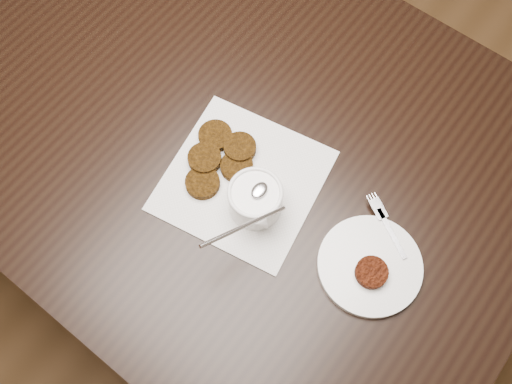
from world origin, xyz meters
TOP-DOWN VIEW (x-y plane):
  - floor at (0.00, 0.00)m, footprint 4.00×4.00m
  - table at (-0.06, 0.07)m, footprint 1.54×0.99m
  - napkin at (0.14, -0.01)m, footprint 0.33×0.33m
  - sauce_ramekin at (0.20, -0.04)m, footprint 0.17×0.17m
  - patty_cluster at (0.08, -0.01)m, footprint 0.28×0.28m
  - plate_with_patty at (0.43, -0.01)m, footprint 0.26×0.26m

SIDE VIEW (x-z plane):
  - floor at x=0.00m, z-range 0.00..0.00m
  - table at x=-0.06m, z-range 0.00..0.75m
  - napkin at x=0.14m, z-range 0.75..0.75m
  - plate_with_patty at x=0.43m, z-range 0.75..0.78m
  - patty_cluster at x=0.08m, z-range 0.75..0.78m
  - sauce_ramekin at x=0.20m, z-range 0.75..0.89m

